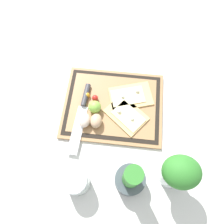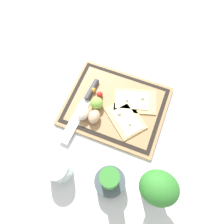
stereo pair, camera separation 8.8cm
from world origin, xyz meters
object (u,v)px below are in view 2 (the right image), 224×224
object	(u,v)px
egg_pink	(83,113)
sauce_jar	(59,170)
herb_glass	(157,189)
herb_pot	(110,181)
cherry_tomato_red	(100,95)
egg_brown	(94,117)
cherry_tomato_yellow	(93,90)
knife	(86,100)
lime	(97,103)
pizza_slice_near	(134,101)
pizza_slice_far	(126,118)

from	to	relation	value
egg_pink	sauce_jar	size ratio (longest dim) A/B	0.59
herb_glass	sauce_jar	bearing A→B (deg)	9.42
herb_pot	cherry_tomato_red	bearing A→B (deg)	-61.73
sauce_jar	herb_glass	distance (m)	0.35
egg_brown	cherry_tomato_yellow	xyz separation A→B (m)	(0.05, -0.11, -0.01)
knife	cherry_tomato_red	size ratio (longest dim) A/B	12.01
herb_glass	cherry_tomato_red	bearing A→B (deg)	-42.18
knife	sauce_jar	distance (m)	0.30
herb_glass	knife	bearing A→B (deg)	-34.32
lime	pizza_slice_near	bearing A→B (deg)	-151.90
knife	cherry_tomato_yellow	xyz separation A→B (m)	(-0.01, -0.05, 0.00)
egg_pink	sauce_jar	world-z (taller)	sauce_jar
pizza_slice_near	pizza_slice_far	world-z (taller)	same
knife	herb_glass	size ratio (longest dim) A/B	1.42
egg_brown	herb_pot	distance (m)	0.26
knife	herb_pot	size ratio (longest dim) A/B	1.47
pizza_slice_far	knife	distance (m)	0.18
pizza_slice_near	cherry_tomato_yellow	size ratio (longest dim) A/B	8.78
sauce_jar	herb_glass	bearing A→B (deg)	-170.58
egg_brown	cherry_tomato_red	xyz separation A→B (m)	(0.02, -0.10, -0.01)
pizza_slice_far	egg_pink	xyz separation A→B (m)	(0.16, 0.05, 0.02)
pizza_slice_near	herb_glass	distance (m)	0.37
egg_pink	herb_pot	distance (m)	0.29
herb_pot	egg_brown	bearing A→B (deg)	-54.50
knife	cherry_tomato_yellow	world-z (taller)	same
pizza_slice_near	lime	world-z (taller)	lime
pizza_slice_near	herb_pot	bearing A→B (deg)	93.83
cherry_tomato_red	herb_pot	xyz separation A→B (m)	(-0.17, 0.31, 0.04)
egg_pink	herb_glass	size ratio (longest dim) A/B	0.28
pizza_slice_near	knife	xyz separation A→B (m)	(0.19, 0.07, 0.00)
pizza_slice_near	pizza_slice_far	bearing A→B (deg)	84.88
pizza_slice_near	egg_brown	size ratio (longest dim) A/B	3.38
pizza_slice_far	lime	size ratio (longest dim) A/B	3.77
pizza_slice_near	sauce_jar	xyz separation A→B (m)	(0.16, 0.37, 0.02)
egg_pink	sauce_jar	distance (m)	0.23
pizza_slice_far	egg_brown	distance (m)	0.13
egg_brown	herb_glass	distance (m)	0.36
pizza_slice_near	lime	distance (m)	0.16
pizza_slice_near	herb_pot	size ratio (longest dim) A/B	0.97
egg_brown	sauce_jar	size ratio (longest dim) A/B	0.59
egg_brown	egg_pink	xyz separation A→B (m)	(0.05, 0.00, 0.00)
egg_brown	pizza_slice_near	bearing A→B (deg)	-133.72
egg_brown	lime	distance (m)	0.06
sauce_jar	knife	bearing A→B (deg)	-84.90
cherry_tomato_yellow	sauce_jar	world-z (taller)	sauce_jar
egg_brown	cherry_tomato_red	world-z (taller)	egg_brown
cherry_tomato_yellow	herb_glass	size ratio (longest dim) A/B	0.11
pizza_slice_near	egg_brown	distance (m)	0.18
cherry_tomato_red	cherry_tomato_yellow	bearing A→B (deg)	-16.58
pizza_slice_near	egg_brown	bearing A→B (deg)	46.28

